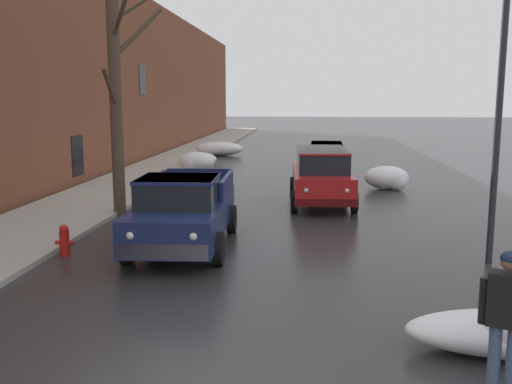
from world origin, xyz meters
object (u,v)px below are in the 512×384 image
Objects in this scene: fire_hydrant at (65,240)px; street_lamp_post at (499,107)px; pickup_truck_darkblue_approaching_near_lane at (183,211)px; sedan_black_parked_kerbside_mid at (326,157)px; bare_tree_second_along_sidewalk at (117,87)px; suv_red_parked_kerbside_close at (321,174)px; pedestrian_with_coffee at (507,312)px.

fire_hydrant is 9.72m from street_lamp_post.
sedan_black_parked_kerbside_mid is (3.73, 13.81, -0.13)m from pickup_truck_darkblue_approaching_near_lane.
bare_tree_second_along_sidewalk is 5.37m from pickup_truck_darkblue_approaching_near_lane.
bare_tree_second_along_sidewalk is at bearing -122.24° from sedan_black_parked_kerbside_mid.
suv_red_parked_kerbside_close is 12.49m from pedestrian_with_coffee.
pedestrian_with_coffee is (5.20, -6.31, 0.15)m from pickup_truck_darkblue_approaching_near_lane.
street_lamp_post is at bearing -78.19° from sedan_black_parked_kerbside_mid.
suv_red_parked_kerbside_close reaches higher than pickup_truck_darkblue_approaching_near_lane.
sedan_black_parked_kerbside_mid is 6.24× the size of fire_hydrant.
street_lamp_post is at bearing -5.54° from pickup_truck_darkblue_approaching_near_lane.
pickup_truck_darkblue_approaching_near_lane is 7.21m from street_lamp_post.
street_lamp_post is at bearing -62.89° from suv_red_parked_kerbside_close.
pickup_truck_darkblue_approaching_near_lane is 14.30m from sedan_black_parked_kerbside_mid.
bare_tree_second_along_sidewalk is 5.71m from fire_hydrant.
bare_tree_second_along_sidewalk is at bearing -158.16° from suv_red_parked_kerbside_close.
suv_red_parked_kerbside_close reaches higher than fire_hydrant.
pedestrian_with_coffee is (7.89, -9.93, -2.75)m from bare_tree_second_along_sidewalk.
pickup_truck_darkblue_approaching_near_lane reaches higher than fire_hydrant.
suv_red_parked_kerbside_close reaches higher than pedestrian_with_coffee.
bare_tree_second_along_sidewalk reaches higher than sedan_black_parked_kerbside_mid.
sedan_black_parked_kerbside_mid is 15.00m from street_lamp_post.
sedan_black_parked_kerbside_mid is 16.01m from fire_hydrant.
suv_red_parked_kerbside_close is at bearing 61.11° from pickup_truck_darkblue_approaching_near_lane.
suv_red_parked_kerbside_close is 7.79m from sedan_black_parked_kerbside_mid.
pickup_truck_darkblue_approaching_near_lane is (2.69, -3.62, -2.91)m from bare_tree_second_along_sidewalk.
bare_tree_second_along_sidewalk is at bearing 128.47° from pedestrian_with_coffee.
sedan_black_parked_kerbside_mid is at bearing 87.04° from suv_red_parked_kerbside_close.
bare_tree_second_along_sidewalk reaches higher than pickup_truck_darkblue_approaching_near_lane.
sedan_black_parked_kerbside_mid is 2.51× the size of pedestrian_with_coffee.
bare_tree_second_along_sidewalk is 1.37× the size of pickup_truck_darkblue_approaching_near_lane.
sedan_black_parked_kerbside_mid is (6.42, 10.19, -3.03)m from bare_tree_second_along_sidewalk.
street_lamp_post is (1.55, 5.66, 2.27)m from pedestrian_with_coffee.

